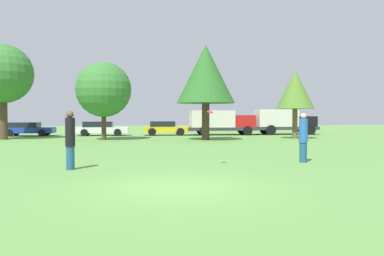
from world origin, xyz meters
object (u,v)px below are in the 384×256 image
(person_thrower, at_px, (70,139))
(tree_1, at_px, (104,90))
(frisbee, at_px, (210,112))
(parked_car_yellow, at_px, (165,128))
(person_catcher, at_px, (303,137))
(delivery_truck_red, at_px, (220,121))
(tree_0, at_px, (3,74))
(parked_car_white, at_px, (101,128))
(tree_3, at_px, (295,90))
(delivery_truck_black, at_px, (283,121))
(tree_2, at_px, (206,74))
(parked_car_blue, at_px, (28,129))

(person_thrower, relative_size, tree_1, 0.34)
(frisbee, height_order, parked_car_yellow, frisbee)
(person_catcher, xyz_separation_m, delivery_truck_red, (0.97, 21.10, 0.29))
(tree_0, xyz_separation_m, tree_1, (7.50, -1.43, -1.19))
(person_thrower, relative_size, parked_car_yellow, 0.48)
(frisbee, distance_m, parked_car_yellow, 21.92)
(person_catcher, xyz_separation_m, parked_car_white, (-9.87, 21.31, -0.30))
(tree_3, height_order, delivery_truck_black, tree_3)
(frisbee, bearing_deg, tree_0, 126.54)
(tree_1, height_order, parked_car_yellow, tree_1)
(person_thrower, relative_size, tree_2, 0.28)
(person_catcher, height_order, parked_car_blue, person_catcher)
(person_thrower, height_order, parked_car_yellow, person_thrower)
(frisbee, height_order, parked_car_blue, frisbee)
(tree_1, bearing_deg, tree_2, -7.73)
(tree_2, relative_size, parked_car_yellow, 1.71)
(person_catcher, distance_m, parked_car_white, 23.49)
(person_thrower, bearing_deg, person_catcher, -0.00)
(tree_2, height_order, tree_3, tree_2)
(person_thrower, height_order, tree_2, tree_2)
(person_catcher, distance_m, delivery_truck_red, 21.13)
(tree_1, distance_m, parked_car_blue, 10.24)
(parked_car_yellow, bearing_deg, delivery_truck_red, 0.44)
(tree_2, height_order, parked_car_white, tree_2)
(person_thrower, distance_m, tree_2, 16.89)
(tree_0, relative_size, parked_car_yellow, 1.75)
(parked_car_white, distance_m, delivery_truck_red, 10.86)
(person_thrower, xyz_separation_m, delivery_truck_black, (15.61, 22.20, 0.26))
(tree_1, relative_size, delivery_truck_red, 0.90)
(tree_3, bearing_deg, frisbee, -121.18)
(tree_3, distance_m, parked_car_yellow, 12.06)
(person_thrower, height_order, tree_3, tree_3)
(person_catcher, relative_size, parked_car_yellow, 0.47)
(parked_car_white, bearing_deg, tree_1, -81.82)
(delivery_truck_black, bearing_deg, tree_1, -158.36)
(tree_2, bearing_deg, frisbee, -98.59)
(tree_0, xyz_separation_m, delivery_truck_black, (23.57, 4.87, -3.61))
(tree_3, bearing_deg, person_thrower, -132.03)
(person_catcher, relative_size, frisbee, 7.96)
(tree_1, xyz_separation_m, tree_3, (14.60, -0.22, 0.07))
(delivery_truck_red, bearing_deg, tree_2, -109.10)
(delivery_truck_red, distance_m, delivery_truck_black, 6.11)
(delivery_truck_red, height_order, delivery_truck_black, delivery_truck_black)
(tree_1, relative_size, parked_car_white, 1.24)
(parked_car_blue, relative_size, delivery_truck_black, 0.71)
(tree_1, distance_m, tree_3, 14.60)
(person_catcher, relative_size, delivery_truck_black, 0.31)
(person_catcher, xyz_separation_m, frisbee, (-3.77, -0.80, 0.97))
(tree_1, relative_size, tree_3, 1.09)
(tree_1, bearing_deg, person_catcher, -58.97)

